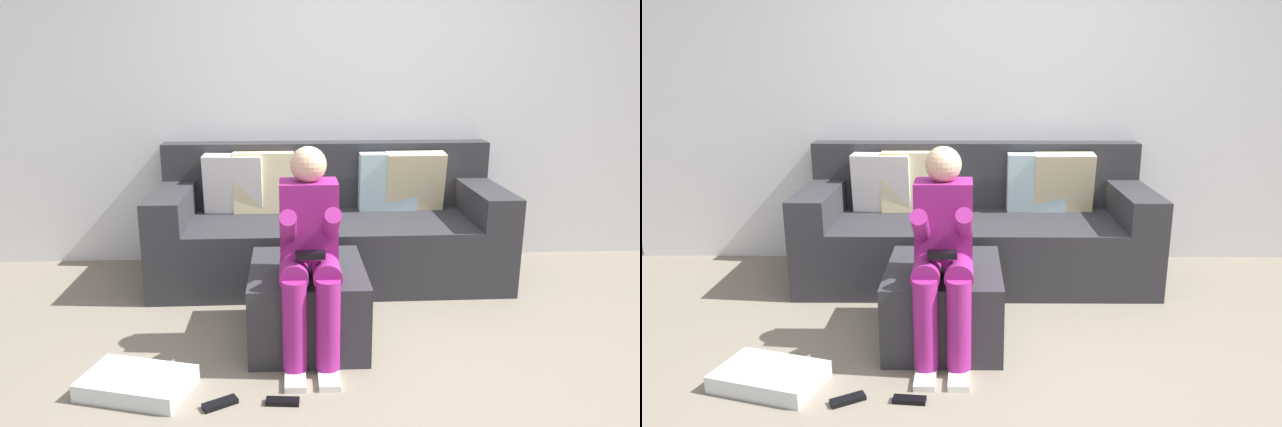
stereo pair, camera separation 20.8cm
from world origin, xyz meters
The scene contains 8 objects.
ground_plane centered at (0.00, 0.00, 0.00)m, with size 7.18×7.18×0.00m, color slate.
wall_back centered at (0.00, 2.00, 1.26)m, with size 5.52×0.10×2.52m, color silver.
couch_sectional centered at (-0.20, 1.57, 0.34)m, with size 2.33×0.88×0.90m.
ottoman centered at (-0.38, 0.61, 0.21)m, with size 0.60×0.69×0.41m, color #2D2D33.
person_seated centered at (-0.37, 0.42, 0.57)m, with size 0.30×0.55×1.06m.
storage_bin centered at (-1.17, 0.14, 0.04)m, with size 0.48×0.30×0.08m, color silver.
remote_near_ottoman centered at (-0.51, 0.00, 0.01)m, with size 0.15×0.05×0.02m, color black.
remote_by_storage_bin centered at (-0.78, 0.00, 0.01)m, with size 0.15×0.05×0.02m, color black.
Camera 1 is at (-0.47, -2.21, 1.46)m, focal length 31.99 mm.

